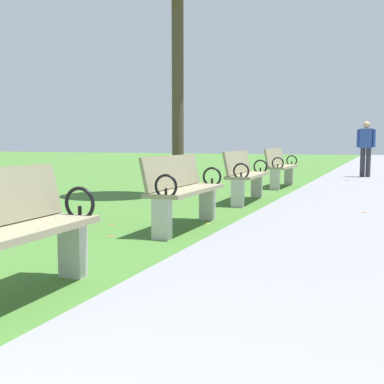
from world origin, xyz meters
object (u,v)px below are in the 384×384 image
at_px(park_bench_2, 1,232).
at_px(park_bench_4, 245,175).
at_px(park_bench_3, 183,189).
at_px(pedestrian_walking, 366,146).
at_px(park_bench_5, 280,166).

distance_m(park_bench_2, park_bench_4, 6.01).
height_order(park_bench_2, park_bench_3, same).
xyz_separation_m(park_bench_4, pedestrian_walking, (1.72, 6.99, 0.44)).
bearing_deg(park_bench_3, park_bench_2, -90.00).
relative_size(park_bench_5, pedestrian_walking, 0.99).
xyz_separation_m(park_bench_2, park_bench_3, (-0.00, 3.13, 0.00)).
height_order(park_bench_2, park_bench_5, same).
bearing_deg(park_bench_2, park_bench_5, 90.00).
bearing_deg(pedestrian_walking, park_bench_2, -97.53).
bearing_deg(park_bench_3, park_bench_5, 90.00).
relative_size(park_bench_4, park_bench_5, 1.00).
relative_size(park_bench_2, park_bench_4, 1.00).
relative_size(park_bench_3, park_bench_5, 0.99).
bearing_deg(pedestrian_walking, park_bench_3, -99.88).
bearing_deg(pedestrian_walking, park_bench_5, -113.71).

